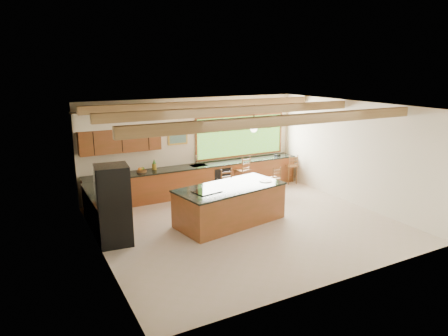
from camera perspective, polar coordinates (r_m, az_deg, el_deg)
ground at (r=10.36m, az=3.15°, el=-7.99°), size 7.20×7.20×0.00m
room_shell at (r=10.22m, az=0.61°, el=4.64°), size 7.27×6.54×3.02m
counter_run at (r=12.01m, az=-6.42°, el=-2.56°), size 7.12×3.10×1.24m
island at (r=10.30m, az=0.84°, el=-5.21°), size 2.97×1.77×0.99m
refrigerator at (r=9.27m, az=-15.49°, el=-5.16°), size 0.78×0.77×1.84m
bar_stool_a at (r=11.50m, az=0.05°, el=-2.21°), size 0.40×0.40×1.11m
bar_stool_b at (r=12.73m, az=2.74°, el=-0.40°), size 0.51×0.51×1.19m
bar_stool_c at (r=12.44m, az=7.28°, el=-1.55°), size 0.35×0.35×0.94m
bar_stool_d at (r=13.84m, az=9.73°, el=0.23°), size 0.45×0.45×1.04m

